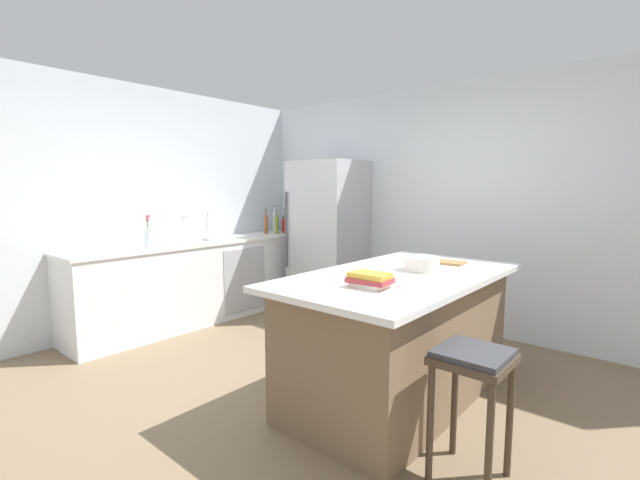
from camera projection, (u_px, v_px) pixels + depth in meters
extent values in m
plane|color=#7A664C|center=(298.00, 393.00, 3.20)|extent=(7.20, 7.20, 0.00)
cube|color=silver|center=(438.00, 207.00, 4.74)|extent=(6.00, 0.10, 2.60)
cube|color=silver|center=(132.00, 208.00, 4.63)|extent=(0.10, 6.00, 2.60)
cube|color=white|center=(203.00, 281.00, 4.97)|extent=(0.61, 2.96, 0.88)
cube|color=white|center=(202.00, 242.00, 4.92)|extent=(0.64, 2.99, 0.03)
cube|color=#B2B5BA|center=(245.00, 280.00, 5.06)|extent=(0.01, 0.60, 0.74)
cube|color=#7A6047|center=(399.00, 339.00, 3.09)|extent=(0.90, 1.74, 0.87)
cube|color=white|center=(400.00, 276.00, 3.03)|extent=(1.06, 1.94, 0.04)
cube|color=#B7BABF|center=(328.00, 237.00, 5.30)|extent=(0.81, 0.69, 1.83)
cylinder|color=#4C4C51|center=(286.00, 230.00, 5.24)|extent=(0.02, 0.02, 0.92)
cylinder|color=#473828|center=(430.00, 423.00, 2.22)|extent=(0.04, 0.04, 0.63)
cylinder|color=#473828|center=(489.00, 445.00, 2.02)|extent=(0.04, 0.04, 0.63)
cylinder|color=#473828|center=(454.00, 401.00, 2.44)|extent=(0.04, 0.04, 0.63)
cylinder|color=#473828|center=(510.00, 419.00, 2.25)|extent=(0.04, 0.04, 0.63)
cube|color=#473828|center=(473.00, 359.00, 2.19)|extent=(0.36, 0.36, 0.04)
cube|color=#38383D|center=(473.00, 353.00, 2.19)|extent=(0.34, 0.34, 0.03)
cylinder|color=silver|center=(184.00, 241.00, 4.81)|extent=(0.05, 0.05, 0.02)
cylinder|color=silver|center=(183.00, 228.00, 4.79)|extent=(0.02, 0.02, 0.28)
cylinder|color=silver|center=(186.00, 217.00, 4.74)|extent=(0.14, 0.02, 0.02)
cylinder|color=silver|center=(149.00, 239.00, 4.43)|extent=(0.09, 0.09, 0.15)
cylinder|color=#4C7F3D|center=(148.00, 230.00, 4.43)|extent=(0.01, 0.03, 0.21)
sphere|color=#DB4C66|center=(147.00, 220.00, 4.41)|extent=(0.04, 0.04, 0.04)
cylinder|color=#4C7F3D|center=(148.00, 229.00, 4.41)|extent=(0.01, 0.02, 0.25)
sphere|color=#DB4C66|center=(147.00, 217.00, 4.39)|extent=(0.04, 0.04, 0.04)
cylinder|color=#4C7F3D|center=(149.00, 229.00, 4.41)|extent=(0.01, 0.05, 0.25)
sphere|color=#DB4C66|center=(148.00, 216.00, 4.39)|extent=(0.04, 0.04, 0.04)
cylinder|color=gray|center=(209.00, 239.00, 4.99)|extent=(0.14, 0.14, 0.01)
cylinder|color=white|center=(208.00, 228.00, 4.97)|extent=(0.11, 0.11, 0.26)
cylinder|color=gray|center=(208.00, 215.00, 4.95)|extent=(0.02, 0.02, 0.04)
cylinder|color=#8CB79E|center=(285.00, 224.00, 5.97)|extent=(0.07, 0.07, 0.21)
cylinder|color=#8CB79E|center=(284.00, 213.00, 5.96)|extent=(0.03, 0.03, 0.08)
cylinder|color=black|center=(284.00, 209.00, 5.95)|extent=(0.03, 0.03, 0.01)
cylinder|color=red|center=(284.00, 226.00, 5.86)|extent=(0.05, 0.05, 0.17)
cylinder|color=red|center=(284.00, 218.00, 5.84)|extent=(0.02, 0.02, 0.04)
cylinder|color=black|center=(284.00, 216.00, 5.84)|extent=(0.02, 0.02, 0.01)
cylinder|color=silver|center=(275.00, 222.00, 5.81)|extent=(0.07, 0.07, 0.28)
cylinder|color=silver|center=(275.00, 209.00, 5.79)|extent=(0.02, 0.02, 0.07)
cylinder|color=black|center=(275.00, 206.00, 5.78)|extent=(0.03, 0.03, 0.01)
cylinder|color=olive|center=(276.00, 225.00, 5.67)|extent=(0.06, 0.06, 0.22)
cylinder|color=olive|center=(276.00, 214.00, 5.65)|extent=(0.02, 0.02, 0.08)
cylinder|color=black|center=(276.00, 210.00, 5.64)|extent=(0.02, 0.02, 0.01)
cylinder|color=#994C23|center=(266.00, 225.00, 5.66)|extent=(0.05, 0.05, 0.24)
cylinder|color=#994C23|center=(266.00, 213.00, 5.64)|extent=(0.02, 0.02, 0.07)
cylinder|color=black|center=(266.00, 210.00, 5.63)|extent=(0.02, 0.02, 0.01)
cube|color=silver|center=(370.00, 285.00, 2.61)|extent=(0.20, 0.16, 0.03)
cube|color=#A83338|center=(370.00, 280.00, 2.60)|extent=(0.27, 0.19, 0.03)
cube|color=gold|center=(370.00, 275.00, 2.60)|extent=(0.24, 0.17, 0.03)
cylinder|color=silver|center=(421.00, 264.00, 3.15)|extent=(0.26, 0.26, 0.10)
cube|color=#9E7042|center=(443.00, 262.00, 3.46)|extent=(0.35, 0.22, 0.02)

